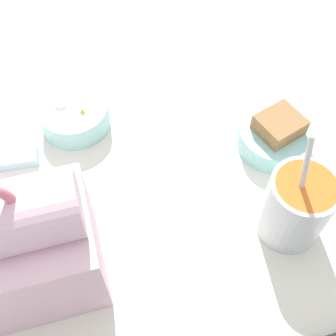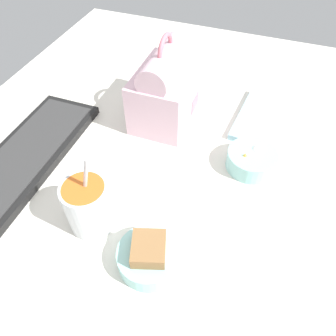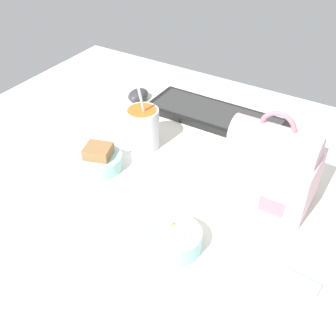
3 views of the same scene
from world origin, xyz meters
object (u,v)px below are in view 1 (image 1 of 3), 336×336
object	(u,v)px
soup_cup	(296,206)
bento_bowl_sandwich	(276,136)
lunch_bag	(8,251)
bento_bowl_snacks	(75,115)

from	to	relation	value
soup_cup	bento_bowl_sandwich	bearing A→B (deg)	-106.07
lunch_bag	soup_cup	size ratio (longest dim) A/B	1.23
bento_bowl_sandwich	lunch_bag	bearing A→B (deg)	16.18
soup_cup	bento_bowl_snacks	size ratio (longest dim) A/B	1.66
soup_cup	bento_bowl_sandwich	xyz separation A→B (cm)	(-3.82, -13.25, -3.28)
bento_bowl_sandwich	bento_bowl_snacks	bearing A→B (deg)	-23.28
lunch_bag	bento_bowl_sandwich	size ratio (longest dim) A/B	1.97
soup_cup	lunch_bag	bearing A→B (deg)	-3.63
soup_cup	bento_bowl_sandwich	distance (cm)	14.17
bento_bowl_sandwich	soup_cup	bearing A→B (deg)	73.93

